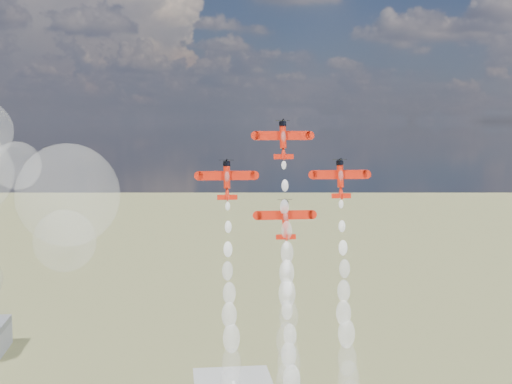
{
  "coord_description": "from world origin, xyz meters",
  "views": [
    {
      "loc": [
        -22.25,
        -130.6,
        99.46
      ],
      "look_at": [
        -4.79,
        17.93,
        84.65
      ],
      "focal_mm": 50.0,
      "sensor_mm": 36.0,
      "label": 1
    }
  ],
  "objects_px": {
    "plane_left": "(227,179)",
    "plane_right": "(340,178)",
    "plane_lead": "(283,139)",
    "plane_slot": "(285,219)"
  },
  "relations": [
    {
      "from": "plane_right",
      "to": "plane_left",
      "type": "bearing_deg",
      "value": 180.0
    },
    {
      "from": "plane_lead",
      "to": "plane_slot",
      "type": "relative_size",
      "value": 1.0
    },
    {
      "from": "plane_left",
      "to": "plane_slot",
      "type": "relative_size",
      "value": 1.0
    },
    {
      "from": "plane_lead",
      "to": "plane_right",
      "type": "distance_m",
      "value": 14.84
    },
    {
      "from": "plane_left",
      "to": "plane_slot",
      "type": "distance_m",
      "value": 14.84
    },
    {
      "from": "plane_lead",
      "to": "plane_right",
      "type": "xyz_separation_m",
      "value": [
        12.16,
        -1.73,
        -8.33
      ]
    },
    {
      "from": "plane_left",
      "to": "plane_right",
      "type": "bearing_deg",
      "value": 0.0
    },
    {
      "from": "plane_lead",
      "to": "plane_right",
      "type": "bearing_deg",
      "value": -8.08
    },
    {
      "from": "plane_lead",
      "to": "plane_left",
      "type": "distance_m",
      "value": 14.84
    },
    {
      "from": "plane_lead",
      "to": "plane_left",
      "type": "xyz_separation_m",
      "value": [
        -12.16,
        -1.73,
        -8.33
      ]
    }
  ]
}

